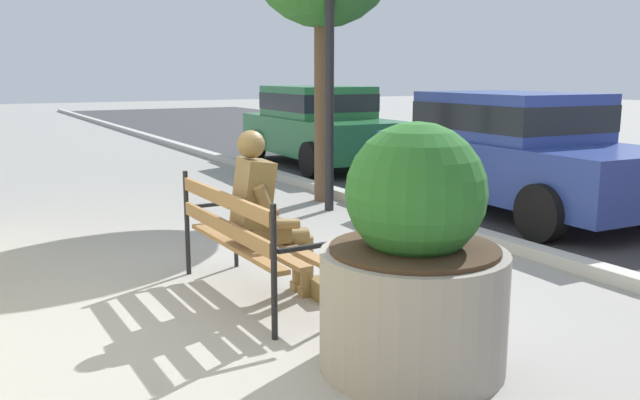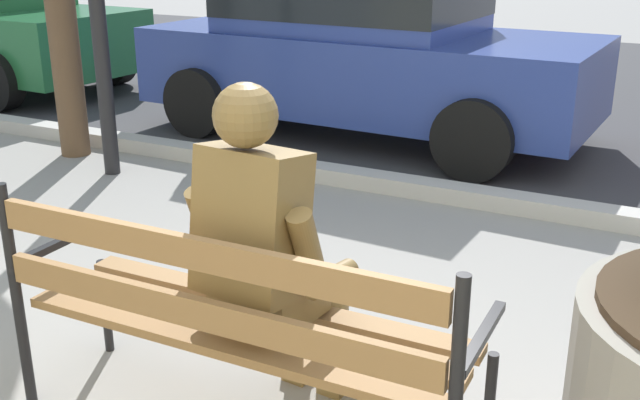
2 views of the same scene
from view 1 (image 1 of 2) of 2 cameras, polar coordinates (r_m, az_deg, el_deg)
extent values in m
plane|color=gray|center=(5.28, -4.29, -9.16)|extent=(80.00, 80.00, 0.00)
cube|color=#B2AFA8|center=(6.95, 17.94, -4.25)|extent=(60.00, 0.20, 0.12)
cube|color=olive|center=(5.34, -7.31, -3.94)|extent=(1.70, 0.13, 0.04)
cube|color=olive|center=(5.41, -5.55, -3.71)|extent=(1.70, 0.13, 0.04)
cube|color=olive|center=(5.48, -3.84, -3.48)|extent=(1.70, 0.13, 0.04)
cube|color=olive|center=(5.26, -8.26, -2.27)|extent=(1.70, 0.06, 0.11)
cube|color=olive|center=(5.22, -8.32, 0.08)|extent=(1.70, 0.06, 0.11)
cylinder|color=black|center=(6.32, -7.23, -3.72)|extent=(0.04, 0.04, 0.45)
cylinder|color=black|center=(6.10, -11.34, -1.96)|extent=(0.04, 0.04, 0.95)
cube|color=black|center=(6.16, -9.02, -0.38)|extent=(0.04, 0.48, 0.03)
cylinder|color=black|center=(4.82, 1.14, -8.29)|extent=(0.04, 0.04, 0.45)
cylinder|color=black|center=(4.52, -3.97, -6.26)|extent=(0.04, 0.04, 0.95)
cube|color=black|center=(4.60, -0.98, -4.05)|extent=(0.04, 0.48, 0.03)
cube|color=brown|center=(5.34, -4.69, -2.66)|extent=(0.37, 0.35, 0.16)
cube|color=brown|center=(5.25, -5.77, 0.64)|extent=(0.39, 0.32, 0.55)
sphere|color=brown|center=(5.19, -5.95, 4.77)|extent=(0.22, 0.22, 0.22)
cylinder|color=brown|center=(5.47, -6.29, 0.51)|extent=(0.11, 0.19, 0.29)
cylinder|color=brown|center=(5.55, -4.91, -1.09)|extent=(0.10, 0.27, 0.10)
cylinder|color=brown|center=(5.06, -4.75, -0.30)|extent=(0.11, 0.19, 0.29)
cylinder|color=brown|center=(5.13, -3.21, -2.06)|extent=(0.10, 0.27, 0.10)
cylinder|color=brown|center=(5.48, -3.62, -2.73)|extent=(0.16, 0.37, 0.14)
cylinder|color=brown|center=(5.61, -1.86, -5.24)|extent=(0.11, 0.11, 0.50)
cube|color=brown|center=(5.70, -1.28, -7.25)|extent=(0.13, 0.25, 0.07)
cylinder|color=brown|center=(5.32, -2.93, -3.14)|extent=(0.16, 0.37, 0.14)
cylinder|color=brown|center=(5.45, -1.13, -5.72)|extent=(0.11, 0.11, 0.50)
cube|color=brown|center=(5.54, -0.55, -7.78)|extent=(0.13, 0.25, 0.07)
cube|color=brown|center=(5.43, 0.40, -7.67)|extent=(0.30, 0.21, 0.16)
cylinder|color=gray|center=(4.18, 7.95, -9.27)|extent=(1.15, 1.15, 0.74)
cylinder|color=#38281C|center=(4.07, 8.09, -4.15)|extent=(1.03, 1.03, 0.03)
sphere|color=#235B23|center=(3.99, 8.22, 0.64)|extent=(0.85, 0.85, 0.85)
cylinder|color=brown|center=(9.43, 0.24, 8.14)|extent=(0.24, 0.24, 2.73)
cube|color=#236638|center=(13.15, 0.02, 5.60)|extent=(4.17, 1.88, 0.70)
cube|color=#236638|center=(13.24, -0.27, 8.45)|extent=(2.20, 1.65, 0.60)
cube|color=black|center=(13.24, -0.27, 8.45)|extent=(2.21, 1.67, 0.33)
cylinder|color=black|center=(12.46, 6.32, 3.90)|extent=(0.65, 0.25, 0.64)
cylinder|color=black|center=(11.62, -0.72, 3.47)|extent=(0.65, 0.25, 0.64)
cylinder|color=black|center=(14.74, 0.61, 5.03)|extent=(0.65, 0.25, 0.64)
cylinder|color=black|center=(14.04, -5.57, 4.69)|extent=(0.65, 0.25, 0.64)
cube|color=navy|center=(9.05, 16.41, 2.80)|extent=(4.17, 1.88, 0.70)
cube|color=navy|center=(9.10, 15.97, 6.98)|extent=(2.20, 1.65, 0.60)
cube|color=black|center=(9.10, 15.97, 6.98)|extent=(2.21, 1.67, 0.33)
cylinder|color=black|center=(7.57, 18.50, -1.04)|extent=(0.65, 0.25, 0.64)
cylinder|color=black|center=(10.63, 14.75, 2.43)|extent=(0.65, 0.25, 0.64)
cylinder|color=black|center=(9.59, 7.13, 1.83)|extent=(0.65, 0.25, 0.64)
cylinder|color=black|center=(8.71, 0.82, 10.79)|extent=(0.12, 0.12, 3.60)
camera|label=2|loc=(3.39, -30.03, 10.02)|focal=42.79mm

